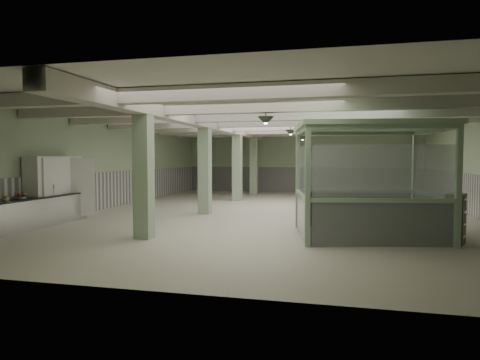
% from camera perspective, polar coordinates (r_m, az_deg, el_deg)
% --- Properties ---
extents(floor, '(20.00, 20.00, 0.00)m').
position_cam_1_polar(floor, '(16.40, 4.76, -4.32)').
color(floor, beige).
rests_on(floor, ground).
extents(ceiling, '(14.00, 20.00, 0.02)m').
position_cam_1_polar(ceiling, '(16.34, 4.82, 8.30)').
color(ceiling, silver).
rests_on(ceiling, wall_back).
extents(wall_back, '(14.00, 0.02, 3.60)m').
position_cam_1_polar(wall_back, '(26.20, 8.12, 2.34)').
color(wall_back, '#AEC29B').
rests_on(wall_back, floor).
extents(wall_front, '(14.00, 0.02, 3.60)m').
position_cam_1_polar(wall_front, '(6.57, -8.60, 0.45)').
color(wall_front, '#AEC29B').
rests_on(wall_front, floor).
extents(wall_left, '(0.02, 20.00, 3.60)m').
position_cam_1_polar(wall_left, '(18.66, -16.98, 1.99)').
color(wall_left, '#AEC29B').
rests_on(wall_left, floor).
extents(wall_right, '(0.02, 20.00, 3.60)m').
position_cam_1_polar(wall_right, '(16.71, 29.27, 1.63)').
color(wall_right, '#AEC29B').
rests_on(wall_right, floor).
extents(wainscot_left, '(0.05, 19.90, 1.50)m').
position_cam_1_polar(wainscot_left, '(18.70, -16.87, -1.23)').
color(wainscot_left, silver).
rests_on(wainscot_left, floor).
extents(wainscot_right, '(0.05, 19.90, 1.50)m').
position_cam_1_polar(wainscot_right, '(16.75, 29.09, -1.96)').
color(wainscot_right, silver).
rests_on(wainscot_right, floor).
extents(wainscot_back, '(13.90, 0.05, 1.50)m').
position_cam_1_polar(wainscot_back, '(26.20, 8.10, 0.04)').
color(wainscot_back, silver).
rests_on(wainscot_back, floor).
extents(girder, '(0.45, 19.90, 0.40)m').
position_cam_1_polar(girder, '(16.88, -3.68, 7.38)').
color(girder, beige).
rests_on(girder, ceiling).
extents(beam_a, '(13.90, 0.35, 0.32)m').
position_cam_1_polar(beam_a, '(9.03, -2.57, 11.48)').
color(beam_a, beige).
rests_on(beam_a, ceiling).
extents(beam_b, '(13.90, 0.35, 0.32)m').
position_cam_1_polar(beam_b, '(11.43, 0.96, 9.69)').
color(beam_b, beige).
rests_on(beam_b, ceiling).
extents(beam_c, '(13.90, 0.35, 0.32)m').
position_cam_1_polar(beam_c, '(13.86, 3.23, 8.51)').
color(beam_c, beige).
rests_on(beam_c, ceiling).
extents(beam_d, '(13.90, 0.35, 0.32)m').
position_cam_1_polar(beam_d, '(16.32, 4.81, 7.67)').
color(beam_d, beige).
rests_on(beam_d, ceiling).
extents(beam_e, '(13.90, 0.35, 0.32)m').
position_cam_1_polar(beam_e, '(18.79, 5.98, 7.05)').
color(beam_e, beige).
rests_on(beam_e, ceiling).
extents(beam_f, '(13.90, 0.35, 0.32)m').
position_cam_1_polar(beam_f, '(21.26, 6.87, 6.57)').
color(beam_f, beige).
rests_on(beam_f, ceiling).
extents(beam_g, '(13.90, 0.35, 0.32)m').
position_cam_1_polar(beam_g, '(23.74, 7.58, 6.19)').
color(beam_g, beige).
rests_on(beam_g, ceiling).
extents(column_a, '(0.42, 0.42, 3.60)m').
position_cam_1_polar(column_a, '(11.24, -12.73, 1.46)').
color(column_a, '#9BB592').
rests_on(column_a, floor).
extents(column_b, '(0.42, 0.42, 3.60)m').
position_cam_1_polar(column_b, '(15.88, -4.72, 1.95)').
color(column_b, '#9BB592').
rests_on(column_b, floor).
extents(column_c, '(0.42, 0.42, 3.60)m').
position_cam_1_polar(column_c, '(20.69, -0.38, 2.20)').
color(column_c, '#9BB592').
rests_on(column_c, floor).
extents(column_d, '(0.42, 0.42, 3.60)m').
position_cam_1_polar(column_d, '(24.59, 1.86, 2.33)').
color(column_d, '#9BB592').
rests_on(column_d, floor).
extents(pendant_front, '(0.44, 0.44, 0.22)m').
position_cam_1_polar(pendant_front, '(11.29, 3.45, 7.88)').
color(pendant_front, '#2A3729').
rests_on(pendant_front, ceiling).
extents(pendant_mid, '(0.44, 0.44, 0.22)m').
position_cam_1_polar(pendant_mid, '(16.72, 6.77, 6.28)').
color(pendant_mid, '#2A3729').
rests_on(pendant_mid, ceiling).
extents(pendant_back, '(0.44, 0.44, 0.22)m').
position_cam_1_polar(pendant_back, '(21.69, 8.34, 5.51)').
color(pendant_back, '#2A3729').
rests_on(pendant_back, ceiling).
extents(prep_counter, '(0.88, 5.06, 0.91)m').
position_cam_1_polar(prep_counter, '(13.96, -26.88, -4.02)').
color(prep_counter, '#B8B8BD').
rests_on(prep_counter, floor).
extents(pitcher_near, '(0.19, 0.22, 0.28)m').
position_cam_1_polar(pitcher_near, '(14.67, -24.45, -1.37)').
color(pitcher_near, '#B8B8BD').
rests_on(pitcher_near, prep_counter).
extents(pitcher_far, '(0.22, 0.24, 0.26)m').
position_cam_1_polar(pitcher_far, '(14.47, -25.12, -1.47)').
color(pitcher_far, '#B8B8BD').
rests_on(pitcher_far, prep_counter).
extents(veg_colander, '(0.49, 0.49, 0.19)m').
position_cam_1_polar(veg_colander, '(13.64, -27.37, -1.94)').
color(veg_colander, '#3E3E43').
rests_on(veg_colander, prep_counter).
extents(orange_bowl, '(0.26, 0.26, 0.08)m').
position_cam_1_polar(orange_bowl, '(13.53, -28.78, -2.25)').
color(orange_bowl, '#B2B2B7').
rests_on(orange_bowl, prep_counter).
extents(walkin_cooler, '(1.08, 2.25, 2.06)m').
position_cam_1_polar(walkin_cooler, '(15.16, -23.39, -1.25)').
color(walkin_cooler, white).
rests_on(walkin_cooler, floor).
extents(guard_booth, '(4.17, 3.71, 2.97)m').
position_cam_1_polar(guard_booth, '(11.73, 16.66, 2.27)').
color(guard_booth, '#9BBB95').
rests_on(guard_booth, floor).
extents(filing_cabinet, '(0.57, 0.67, 1.22)m').
position_cam_1_polar(filing_cabinet, '(11.62, 26.81, -4.64)').
color(filing_cabinet, '#5E6352').
rests_on(filing_cabinet, floor).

